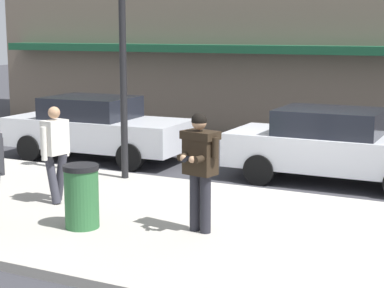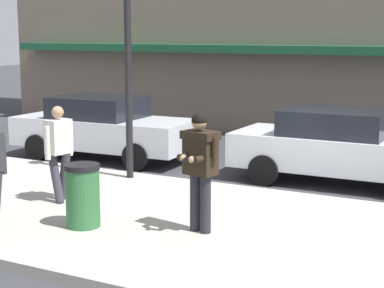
{
  "view_description": "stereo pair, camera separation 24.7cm",
  "coord_description": "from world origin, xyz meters",
  "px_view_note": "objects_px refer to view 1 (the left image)",
  "views": [
    {
      "loc": [
        3.64,
        -11.51,
        3.1
      ],
      "look_at": [
        -0.5,
        -3.31,
        1.49
      ],
      "focal_mm": 60.0,
      "sensor_mm": 36.0,
      "label": 1
    },
    {
      "loc": [
        3.86,
        -11.4,
        3.1
      ],
      "look_at": [
        -0.5,
        -3.31,
        1.49
      ],
      "focal_mm": 60.0,
      "sensor_mm": 36.0,
      "label": 2
    }
  ],
  "objects_px": {
    "man_texting_on_phone": "(200,159)",
    "pedestrian_in_light_coat": "(55,148)",
    "parked_sedan_mid": "(336,145)",
    "street_lamp_post": "(122,30)",
    "trash_bin": "(82,196)",
    "parked_sedan_near": "(96,127)"
  },
  "relations": [
    {
      "from": "parked_sedan_near",
      "to": "trash_bin",
      "type": "xyz_separation_m",
      "value": [
        3.32,
        -5.1,
        -0.16
      ]
    },
    {
      "from": "parked_sedan_near",
      "to": "pedestrian_in_light_coat",
      "type": "bearing_deg",
      "value": -63.56
    },
    {
      "from": "street_lamp_post",
      "to": "trash_bin",
      "type": "relative_size",
      "value": 4.98
    },
    {
      "from": "man_texting_on_phone",
      "to": "pedestrian_in_light_coat",
      "type": "bearing_deg",
      "value": 172.59
    },
    {
      "from": "trash_bin",
      "to": "man_texting_on_phone",
      "type": "bearing_deg",
      "value": 20.07
    },
    {
      "from": "parked_sedan_mid",
      "to": "pedestrian_in_light_coat",
      "type": "height_order",
      "value": "pedestrian_in_light_coat"
    },
    {
      "from": "parked_sedan_mid",
      "to": "street_lamp_post",
      "type": "relative_size",
      "value": 0.93
    },
    {
      "from": "trash_bin",
      "to": "pedestrian_in_light_coat",
      "type": "bearing_deg",
      "value": 141.91
    },
    {
      "from": "parked_sedan_near",
      "to": "parked_sedan_mid",
      "type": "height_order",
      "value": "same"
    },
    {
      "from": "parked_sedan_near",
      "to": "parked_sedan_mid",
      "type": "xyz_separation_m",
      "value": [
        5.89,
        0.14,
        0.0
      ]
    },
    {
      "from": "parked_sedan_near",
      "to": "pedestrian_in_light_coat",
      "type": "relative_size",
      "value": 2.69
    },
    {
      "from": "man_texting_on_phone",
      "to": "parked_sedan_near",
      "type": "bearing_deg",
      "value": 138.27
    },
    {
      "from": "parked_sedan_near",
      "to": "pedestrian_in_light_coat",
      "type": "distance_m",
      "value": 4.58
    },
    {
      "from": "pedestrian_in_light_coat",
      "to": "street_lamp_post",
      "type": "height_order",
      "value": "street_lamp_post"
    },
    {
      "from": "man_texting_on_phone",
      "to": "pedestrian_in_light_coat",
      "type": "relative_size",
      "value": 1.06
    },
    {
      "from": "man_texting_on_phone",
      "to": "trash_bin",
      "type": "distance_m",
      "value": 1.91
    },
    {
      "from": "parked_sedan_near",
      "to": "trash_bin",
      "type": "distance_m",
      "value": 6.09
    },
    {
      "from": "parked_sedan_near",
      "to": "trash_bin",
      "type": "height_order",
      "value": "parked_sedan_near"
    },
    {
      "from": "street_lamp_post",
      "to": "parked_sedan_near",
      "type": "bearing_deg",
      "value": 136.84
    },
    {
      "from": "parked_sedan_mid",
      "to": "pedestrian_in_light_coat",
      "type": "xyz_separation_m",
      "value": [
        -3.85,
        -4.24,
        0.32
      ]
    },
    {
      "from": "parked_sedan_near",
      "to": "street_lamp_post",
      "type": "distance_m",
      "value": 3.68
    },
    {
      "from": "parked_sedan_mid",
      "to": "man_texting_on_phone",
      "type": "bearing_deg",
      "value": -100.58
    }
  ]
}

